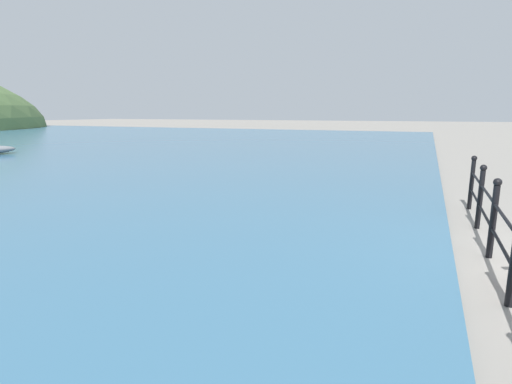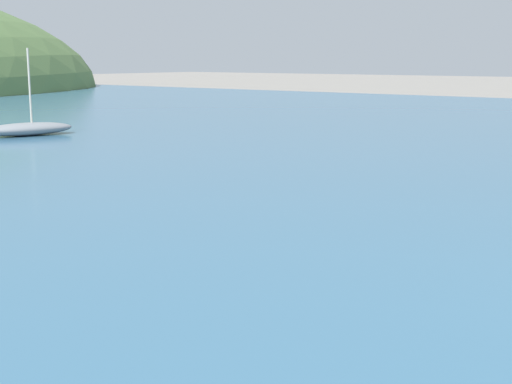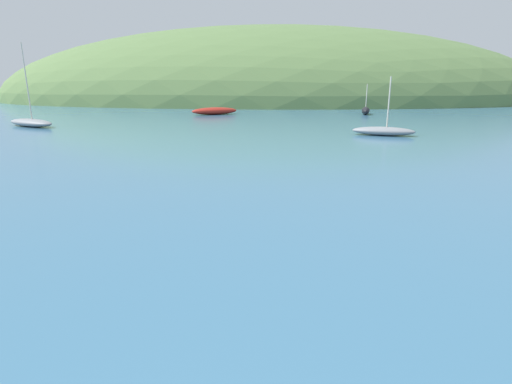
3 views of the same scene
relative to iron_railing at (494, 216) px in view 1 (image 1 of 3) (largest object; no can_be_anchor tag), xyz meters
The scene contains 1 object.
iron_railing is the anchor object (origin of this frame).
Camera 1 is at (-6.31, 2.49, 2.14)m, focal length 28.00 mm.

